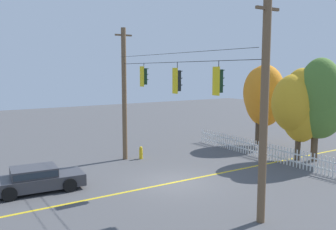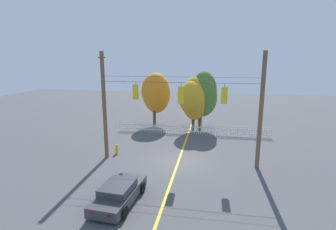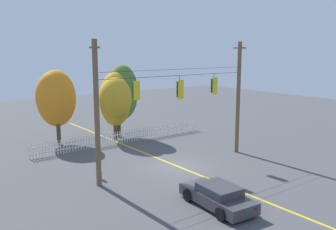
# 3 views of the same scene
# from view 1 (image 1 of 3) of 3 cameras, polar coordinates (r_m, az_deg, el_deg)

# --- Properties ---
(ground) EXTENTS (80.00, 80.00, 0.00)m
(ground) POSITION_cam_1_polar(r_m,az_deg,el_deg) (18.43, 1.14, -10.56)
(ground) COLOR #4C4C4F
(lane_centerline_stripe) EXTENTS (0.16, 36.00, 0.01)m
(lane_centerline_stripe) POSITION_cam_1_polar(r_m,az_deg,el_deg) (18.43, 1.14, -10.54)
(lane_centerline_stripe) COLOR gold
(lane_centerline_stripe) RESTS_ON ground
(signal_support_span) EXTENTS (11.63, 1.10, 8.14)m
(signal_support_span) POSITION_cam_1_polar(r_m,az_deg,el_deg) (17.62, 1.18, 2.39)
(signal_support_span) COLOR brown
(signal_support_span) RESTS_ON ground
(traffic_signal_northbound_secondary) EXTENTS (0.43, 0.38, 1.29)m
(traffic_signal_northbound_secondary) POSITION_cam_1_polar(r_m,az_deg,el_deg) (20.25, -3.84, 6.10)
(traffic_signal_northbound_secondary) COLOR black
(traffic_signal_westbound_side) EXTENTS (0.43, 0.38, 1.50)m
(traffic_signal_westbound_side) POSITION_cam_1_polar(r_m,az_deg,el_deg) (17.44, 1.45, 5.44)
(traffic_signal_westbound_side) COLOR black
(traffic_signal_southbound_primary) EXTENTS (0.43, 0.38, 1.41)m
(traffic_signal_southbound_primary) POSITION_cam_1_polar(r_m,az_deg,el_deg) (15.04, 7.94, 5.34)
(traffic_signal_southbound_primary) COLOR black
(white_picket_fence) EXTENTS (15.44, 0.06, 1.06)m
(white_picket_fence) POSITION_cam_1_polar(r_m,az_deg,el_deg) (22.89, 17.43, -6.00)
(white_picket_fence) COLOR white
(white_picket_fence) RESTS_ON ground
(autumn_maple_near_fence) EXTENTS (3.26, 2.75, 6.00)m
(autumn_maple_near_fence) POSITION_cam_1_polar(r_m,az_deg,el_deg) (27.74, 14.75, 3.12)
(autumn_maple_near_fence) COLOR #473828
(autumn_maple_near_fence) RESTS_ON ground
(autumn_maple_mid) EXTENTS (2.98, 2.99, 5.73)m
(autumn_maple_mid) POSITION_cam_1_polar(r_m,az_deg,el_deg) (23.53, 19.86, 1.57)
(autumn_maple_mid) COLOR #473828
(autumn_maple_mid) RESTS_ON ground
(autumn_oak_far_east) EXTENTS (3.12, 2.83, 6.33)m
(autumn_oak_far_east) POSITION_cam_1_polar(r_m,az_deg,el_deg) (23.53, 22.77, 2.03)
(autumn_oak_far_east) COLOR brown
(autumn_oak_far_east) RESTS_ON ground
(parked_car) EXTENTS (2.13, 4.26, 1.15)m
(parked_car) POSITION_cam_1_polar(r_m,az_deg,el_deg) (18.04, -20.04, -9.38)
(parked_car) COLOR #38383D
(parked_car) RESTS_ON ground
(fire_hydrant) EXTENTS (0.38, 0.22, 0.80)m
(fire_hydrant) POSITION_cam_1_polar(r_m,az_deg,el_deg) (23.04, -4.29, -5.95)
(fire_hydrant) COLOR gold
(fire_hydrant) RESTS_ON ground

